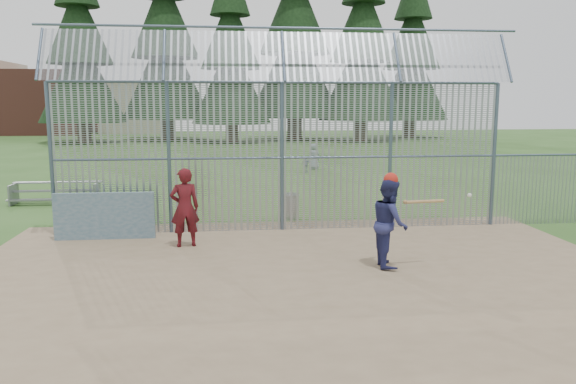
{
  "coord_description": "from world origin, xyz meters",
  "views": [
    {
      "loc": [
        -1.48,
        -11.51,
        3.46
      ],
      "look_at": [
        0.0,
        2.0,
        1.3
      ],
      "focal_mm": 35.0,
      "sensor_mm": 36.0,
      "label": 1
    }
  ],
  "objects": [
    {
      "name": "conifer_row",
      "position": [
        1.93,
        41.51,
        10.83
      ],
      "size": [
        38.48,
        12.26,
        20.2
      ],
      "color": "#332319",
      "rests_on": "ground"
    },
    {
      "name": "batting_gear",
      "position": [
        2.04,
        -0.24,
        1.81
      ],
      "size": [
        1.87,
        0.38,
        0.64
      ],
      "color": "#AD2117",
      "rests_on": "ground"
    },
    {
      "name": "bg_kid_standing",
      "position": [
        3.09,
        17.58,
        0.69
      ],
      "size": [
        0.79,
        0.65,
        1.38
      ],
      "primitive_type": "imported",
      "rotation": [
        0.0,
        0.0,
        3.5
      ],
      "color": "gray",
      "rests_on": "ground"
    },
    {
      "name": "distant_buildings",
      "position": [
        -23.18,
        56.49,
        3.6
      ],
      "size": [
        26.5,
        10.5,
        8.0
      ],
      "color": "brown",
      "rests_on": "ground"
    },
    {
      "name": "backstop_fence",
      "position": [
        1.81,
        3.43,
        2.36
      ],
      "size": [
        20.09,
        0.81,
        5.3
      ],
      "color": "#47566B",
      "rests_on": "ground"
    },
    {
      "name": "ground",
      "position": [
        0.0,
        0.0,
        0.0
      ],
      "size": [
        120.0,
        120.0,
        0.0
      ],
      "primitive_type": "plane",
      "color": "#2D511E",
      "rests_on": "ground"
    },
    {
      "name": "trash_can",
      "position": [
        0.41,
        5.07,
        0.38
      ],
      "size": [
        0.56,
        0.56,
        0.82
      ],
      "color": "#929499",
      "rests_on": "ground"
    },
    {
      "name": "bleacher",
      "position": [
        -7.42,
        8.48,
        0.41
      ],
      "size": [
        3.0,
        0.95,
        0.72
      ],
      "color": "slate",
      "rests_on": "ground"
    },
    {
      "name": "batter",
      "position": [
        1.92,
        -0.22,
        0.96
      ],
      "size": [
        0.78,
        0.96,
        1.88
      ],
      "primitive_type": "imported",
      "rotation": [
        0.0,
        0.0,
        1.49
      ],
      "color": "navy",
      "rests_on": "dirt_infield"
    },
    {
      "name": "dirt_infield",
      "position": [
        0.0,
        -0.5,
        0.01
      ],
      "size": [
        14.0,
        10.0,
        0.02
      ],
      "primitive_type": "cube",
      "color": "#756047",
      "rests_on": "ground"
    },
    {
      "name": "dugout_wall",
      "position": [
        -4.6,
        2.9,
        0.62
      ],
      "size": [
        2.5,
        0.12,
        1.2
      ],
      "primitive_type": "cube",
      "color": "#38566B",
      "rests_on": "dirt_infield"
    },
    {
      "name": "onlooker",
      "position": [
        -2.51,
        1.94,
        0.98
      ],
      "size": [
        0.77,
        0.59,
        1.91
      ],
      "primitive_type": "imported",
      "rotation": [
        0.0,
        0.0,
        3.34
      ],
      "color": "maroon",
      "rests_on": "dirt_infield"
    },
    {
      "name": "bg_kid_seated",
      "position": [
        2.47,
        16.28,
        0.41
      ],
      "size": [
        0.52,
        0.37,
        0.81
      ],
      "primitive_type": "imported",
      "rotation": [
        0.0,
        0.0,
        2.73
      ],
      "color": "gray",
      "rests_on": "ground"
    }
  ]
}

